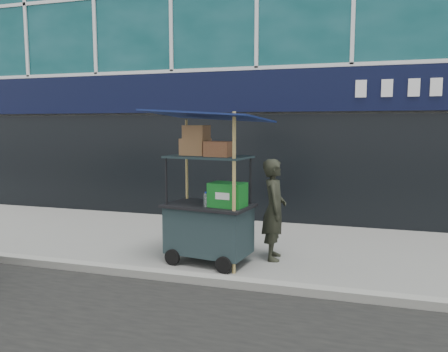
% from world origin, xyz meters
% --- Properties ---
extents(ground, '(80.00, 80.00, 0.00)m').
position_xyz_m(ground, '(0.00, 0.00, 0.00)').
color(ground, slate).
rests_on(ground, ground).
extents(curb, '(80.00, 0.18, 0.12)m').
position_xyz_m(curb, '(0.00, -0.20, 0.06)').
color(curb, gray).
rests_on(curb, ground).
extents(vendor_cart, '(1.95, 1.51, 2.41)m').
position_xyz_m(vendor_cart, '(-0.03, 0.72, 0.84)').
color(vendor_cart, '#1B2B2F').
rests_on(vendor_cart, ground).
extents(vendor_man, '(0.48, 0.65, 1.63)m').
position_xyz_m(vendor_man, '(0.91, 1.20, 0.81)').
color(vendor_man, black).
rests_on(vendor_man, ground).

